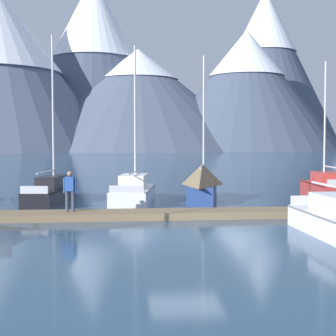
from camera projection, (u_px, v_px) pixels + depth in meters
name	position (u px, v px, depth m)	size (l,w,h in m)	color
ground_plane	(185.00, 235.00, 17.66)	(700.00, 700.00, 0.00)	#2D4C6B
mountain_shoulder_ridge	(94.00, 58.00, 188.19)	(62.32, 62.32, 63.96)	#424C60
mountain_east_summit	(138.00, 99.00, 179.92)	(88.73, 88.73, 35.59)	#4C566B
mountain_rear_spur	(246.00, 88.00, 174.39)	(64.17, 64.17, 40.99)	#424C60
mountain_north_horn	(265.00, 67.00, 212.41)	(62.59, 62.59, 65.80)	#424C60
dock	(173.00, 214.00, 21.62)	(28.26, 1.89, 0.30)	#846B4C
sailboat_mid_dock_port	(53.00, 191.00, 27.10)	(2.27, 6.96, 8.85)	black
sailboat_mid_dock_starboard	(135.00, 191.00, 27.14)	(2.72, 6.89, 8.30)	white
sailboat_far_berth	(203.00, 183.00, 27.57)	(2.66, 6.25, 7.88)	navy
sailboat_end_of_dock	(325.00, 189.00, 27.51)	(2.07, 5.75, 7.51)	#B2332D
person_on_dock	(70.00, 189.00, 21.27)	(0.57, 0.31, 1.69)	#384256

